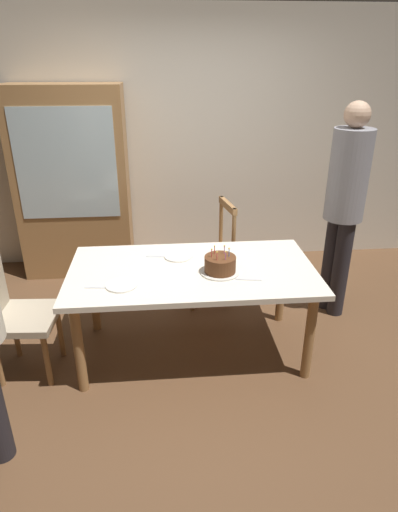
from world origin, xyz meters
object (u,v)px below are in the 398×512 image
Objects in this scene: plate_far_side at (179,256)px; person_guest at (345,200)px; chair_spindle_back at (209,255)px; china_cabinet at (73,184)px; dining_table at (192,278)px; birthday_cake at (220,265)px; plate_near_celebrant at (122,285)px; chair_upholstered at (10,308)px.

plate_far_side is 0.12× the size of person_guest.
china_cabinet is at bearing 149.86° from chair_spindle_back.
china_cabinet reaches higher than dining_table.
plate_far_side is 1.69m from china_cabinet.
birthday_cake is 0.41m from plate_far_side.
plate_near_celebrant is 0.23× the size of chair_upholstered.
birthday_cake is at bearing -46.43° from plate_far_side.
birthday_cake is 1.50m from chair_upholstered.
birthday_cake is 1.29m from person_guest.
china_cabinet is at bearing 126.61° from plate_far_side.
birthday_cake is at bearing 11.01° from plate_near_celebrant.
dining_table is 1.29m from chair_upholstered.
china_cabinet reaches higher than birthday_cake.
plate_near_celebrant is 0.59m from plate_far_side.
person_guest is at bearing -15.20° from chair_spindle_back.
plate_far_side is (-0.28, 0.30, -0.05)m from birthday_cake.
person_guest is 0.96× the size of china_cabinet.
plate_far_side reaches higher than dining_table.
chair_upholstered is at bearing 173.37° from plate_near_celebrant.
plate_near_celebrant is 0.12× the size of china_cabinet.
person_guest is (1.11, 0.59, 0.27)m from birthday_cake.
chair_upholstered is at bearing -178.40° from birthday_cake.
chair_upholstered is (-1.50, -0.93, 0.07)m from chair_spindle_back.
chair_spindle_back is 0.50× the size of china_cabinet.
plate_near_celebrant reaches higher than dining_table.
plate_far_side is at bearing 112.58° from dining_table.
chair_spindle_back is (0.21, 0.80, -0.18)m from dining_table.
china_cabinet reaches higher than plate_far_side.
chair_upholstered reaches higher than plate_near_celebrant.
chair_upholstered is 2.71m from person_guest.
birthday_cake reaches higher than plate_far_side.
dining_table is 1.88× the size of chair_upholstered.
plate_near_celebrant is at bearing -158.13° from person_guest.
person_guest is (1.80, 0.72, 0.32)m from plate_near_celebrant.
plate_near_celebrant and plate_far_side have the same top height.
birthday_cake is (0.19, -0.08, 0.14)m from dining_table.
plate_near_celebrant is (-0.49, -0.21, 0.08)m from dining_table.
china_cabinet is (-1.28, 1.64, 0.17)m from birthday_cake.
person_guest is 2.61m from china_cabinet.
person_guest reaches higher than birthday_cake.
plate_near_celebrant is at bearing -156.39° from dining_table.
chair_spindle_back is 1.00× the size of chair_upholstered.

